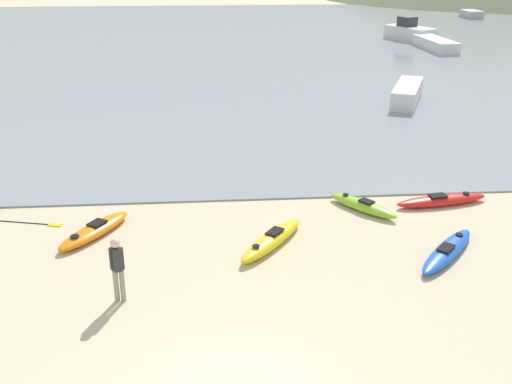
# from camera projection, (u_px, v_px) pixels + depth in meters

# --- Properties ---
(bay_water) EXTENTS (160.00, 70.00, 0.06)m
(bay_water) POSITION_uv_depth(u_px,v_px,m) (210.00, 43.00, 52.56)
(bay_water) COLOR gray
(bay_water) RESTS_ON ground_plane
(kayak_on_sand_0) EXTENTS (2.17, 2.88, 0.37)m
(kayak_on_sand_0) POSITION_uv_depth(u_px,v_px,m) (94.00, 230.00, 17.93)
(kayak_on_sand_0) COLOR orange
(kayak_on_sand_0) RESTS_ON ground_plane
(kayak_on_sand_2) EXTENTS (2.63, 2.86, 0.34)m
(kayak_on_sand_2) POSITION_uv_depth(u_px,v_px,m) (447.00, 251.00, 16.77)
(kayak_on_sand_2) COLOR blue
(kayak_on_sand_2) RESTS_ON ground_plane
(kayak_on_sand_3) EXTENTS (2.11, 2.39, 0.40)m
(kayak_on_sand_3) POSITION_uv_depth(u_px,v_px,m) (363.00, 206.00, 19.59)
(kayak_on_sand_3) COLOR #8CCC2D
(kayak_on_sand_3) RESTS_ON ground_plane
(kayak_on_sand_4) EXTENTS (2.39, 2.95, 0.41)m
(kayak_on_sand_4) POSITION_uv_depth(u_px,v_px,m) (272.00, 240.00, 17.33)
(kayak_on_sand_4) COLOR yellow
(kayak_on_sand_4) RESTS_ON ground_plane
(kayak_on_sand_5) EXTENTS (3.32, 1.17, 0.37)m
(kayak_on_sand_5) POSITION_uv_depth(u_px,v_px,m) (442.00, 200.00, 20.04)
(kayak_on_sand_5) COLOR red
(kayak_on_sand_5) RESTS_ON ground_plane
(person_near_foreground) EXTENTS (0.34, 0.30, 1.70)m
(person_near_foreground) POSITION_uv_depth(u_px,v_px,m) (117.00, 266.00, 14.32)
(person_near_foreground) COLOR gray
(person_near_foreground) RESTS_ON ground_plane
(moored_boat_0) EXTENTS (1.82, 3.07, 0.85)m
(moored_boat_0) POSITION_uv_depth(u_px,v_px,m) (471.00, 14.00, 70.30)
(moored_boat_0) COLOR #B2B2B7
(moored_boat_0) RESTS_ON bay_water
(moored_boat_2) EXTENTS (3.09, 4.90, 0.98)m
(moored_boat_2) POSITION_uv_depth(u_px,v_px,m) (407.00, 93.00, 32.74)
(moored_boat_2) COLOR white
(moored_boat_2) RESTS_ON bay_water
(moored_boat_3) EXTENTS (3.82, 5.13, 2.02)m
(moored_boat_3) POSITION_uv_depth(u_px,v_px,m) (409.00, 32.00, 53.88)
(moored_boat_3) COLOR white
(moored_boat_3) RESTS_ON bay_water
(moored_boat_4) EXTENTS (2.03, 6.04, 0.88)m
(moored_boat_4) POSITION_uv_depth(u_px,v_px,m) (435.00, 44.00, 49.22)
(moored_boat_4) COLOR white
(moored_boat_4) RESTS_ON bay_water
(loose_paddle) EXTENTS (2.74, 0.84, 0.03)m
(loose_paddle) POSITION_uv_depth(u_px,v_px,m) (20.00, 222.00, 18.79)
(loose_paddle) COLOR black
(loose_paddle) RESTS_ON ground_plane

